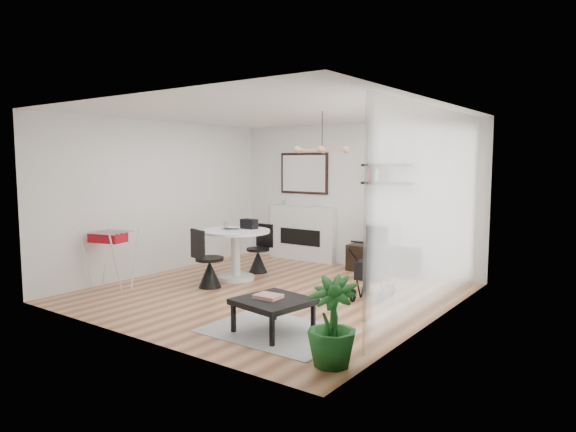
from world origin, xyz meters
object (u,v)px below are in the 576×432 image
Objects in this scene: stroller at (374,272)px; fireplace at (302,226)px; coffee_table at (273,303)px; drying_rack at (111,258)px; crt_tv at (382,235)px; dining_table at (236,247)px; potted_plant at (332,322)px; tv_console at (383,260)px.

fireplace is at bearing 138.62° from stroller.
drying_rack is at bearing 177.10° from coffee_table.
fireplace is at bearing 175.06° from crt_tv.
fireplace is 2.09m from dining_table.
crt_tv is 4.40m from potted_plant.
fireplace is 3.10m from stroller.
dining_table is 1.26× the size of drying_rack.
stroller is at bearing -67.78° from crt_tv.
potted_plant reaches higher than dining_table.
stroller is (0.66, -1.64, 0.15)m from tv_console.
drying_rack is (-1.15, -1.61, -0.07)m from dining_table.
crt_tv is 0.57× the size of potted_plant.
fireplace reaches higher than dining_table.
crt_tv is at bearing 36.74° from drying_rack.
stroller is 1.03× the size of coffee_table.
coffee_table is at bearing -102.86° from stroller.
drying_rack is 1.05× the size of coffee_table.
tv_console is 1.45× the size of potted_plant.
drying_rack is 4.42m from potted_plant.
tv_console is (1.85, -0.16, -0.45)m from fireplace.
tv_console is 1.78m from stroller.
drying_rack is 3.34m from coffee_table.
coffee_table is at bearing -39.33° from dining_table.
fireplace is 4.48m from coffee_table.
dining_table reaches higher than coffee_table.
drying_rack reaches higher than stroller.
tv_console reaches higher than coffee_table.
coffee_table is (-0.26, -2.07, -0.03)m from stroller.
potted_plant is (1.05, -0.43, 0.08)m from coffee_table.
stroller is 2.08m from coffee_table.
drying_rack is 1.02× the size of stroller.
crt_tv is at bearing 109.48° from potted_plant.
drying_rack is (-2.92, -3.54, -0.21)m from crt_tv.
coffee_table is (0.40, -3.71, 0.12)m from tv_console.
fireplace is 1.70× the size of tv_console.
tv_console is at bearing 106.08° from stroller.
drying_rack is at bearing -129.50° from crt_tv.
fireplace is 2.47× the size of potted_plant.
potted_plant is (3.30, -4.30, -0.25)m from fireplace.
tv_console is 4.40m from potted_plant.
crt_tv reaches higher than stroller.
coffee_table is (2.25, -3.87, -0.33)m from fireplace.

